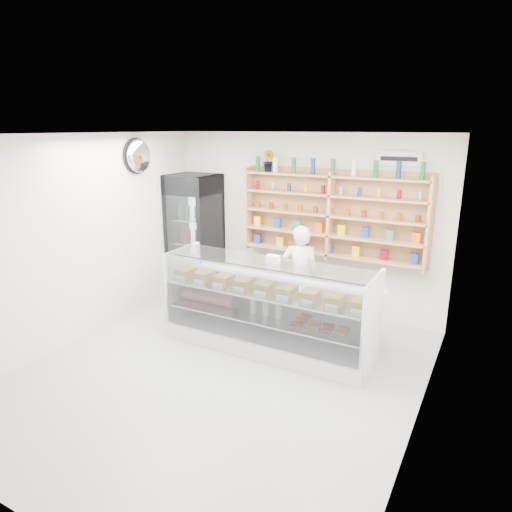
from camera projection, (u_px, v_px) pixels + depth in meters
The scene contains 8 objects.
room at pixel (217, 262), 5.14m from camera, with size 5.00×5.00×5.00m.
display_counter at pixel (268, 324), 6.08m from camera, with size 2.81×0.84×1.23m.
shop_worker at pixel (300, 275), 6.75m from camera, with size 0.55×0.36×1.51m, color white.
drinks_cooler at pixel (195, 236), 7.85m from camera, with size 0.77×0.75×2.11m.
wall_shelving at pixel (331, 215), 6.83m from camera, with size 2.84×0.28×1.33m.
potted_plant at pixel (269, 161), 7.11m from camera, with size 0.19×0.15×0.34m, color #1E6626.
security_mirror at pixel (139, 156), 6.87m from camera, with size 0.15×0.50×0.50m, color silver.
wall_sign at pixel (399, 159), 6.29m from camera, with size 0.62×0.03×0.20m, color white.
Camera 1 is at (2.75, -4.11, 2.87)m, focal length 32.00 mm.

